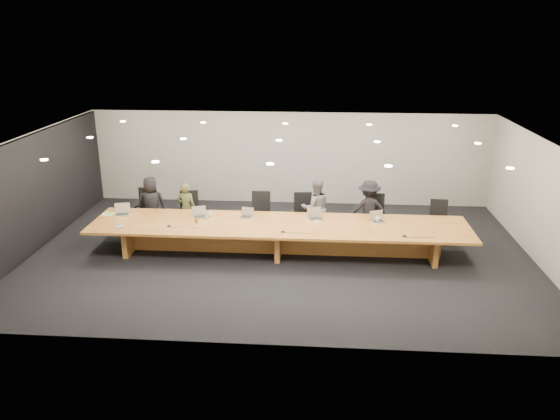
% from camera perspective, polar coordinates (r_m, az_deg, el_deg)
% --- Properties ---
extents(ground, '(12.00, 12.00, 0.00)m').
position_cam_1_polar(ground, '(13.26, -0.10, -4.51)').
color(ground, black).
rests_on(ground, ground).
extents(back_wall, '(12.00, 0.02, 2.80)m').
position_cam_1_polar(back_wall, '(16.62, 0.95, 5.42)').
color(back_wall, '#B4B0A4').
rests_on(back_wall, ground).
extents(left_wall_panel, '(0.08, 7.84, 2.74)m').
position_cam_1_polar(left_wall_panel, '(14.48, -24.26, 1.58)').
color(left_wall_panel, black).
rests_on(left_wall_panel, ground).
extents(conference_table, '(9.00, 1.80, 0.75)m').
position_cam_1_polar(conference_table, '(13.06, -0.10, -2.42)').
color(conference_table, brown).
rests_on(conference_table, ground).
extents(chair_far_left, '(0.70, 0.70, 1.18)m').
position_cam_1_polar(chair_far_left, '(14.82, -13.97, -0.09)').
color(chair_far_left, black).
rests_on(chair_far_left, ground).
extents(chair_left, '(0.70, 0.70, 1.14)m').
position_cam_1_polar(chair_left, '(14.51, -9.41, -0.27)').
color(chair_left, black).
rests_on(chair_left, ground).
extents(chair_mid_left, '(0.59, 0.59, 1.16)m').
position_cam_1_polar(chair_mid_left, '(14.19, -2.06, -0.42)').
color(chair_mid_left, black).
rests_on(chair_mid_left, ground).
extents(chair_mid_right, '(0.61, 0.61, 1.11)m').
position_cam_1_polar(chair_mid_right, '(14.27, 2.43, -0.42)').
color(chair_mid_right, black).
rests_on(chair_mid_right, ground).
extents(chair_right, '(0.71, 0.71, 1.17)m').
position_cam_1_polar(chair_right, '(14.16, 9.69, -0.68)').
color(chair_right, black).
rests_on(chair_right, ground).
extents(chair_far_right, '(0.59, 0.59, 1.04)m').
position_cam_1_polar(chair_far_right, '(14.48, 16.23, -1.03)').
color(chair_far_right, black).
rests_on(chair_far_right, ground).
extents(person_a, '(0.81, 0.59, 1.51)m').
position_cam_1_polar(person_a, '(14.75, -13.27, 0.55)').
color(person_a, black).
rests_on(person_a, ground).
extents(person_b, '(0.55, 0.40, 1.40)m').
position_cam_1_polar(person_b, '(14.44, -9.75, 0.16)').
color(person_b, '#3B3B20').
rests_on(person_b, ground).
extents(person_c, '(0.86, 0.73, 1.56)m').
position_cam_1_polar(person_c, '(14.04, 3.77, 0.21)').
color(person_c, '#575759').
rests_on(person_c, ground).
extents(person_d, '(1.05, 0.66, 1.55)m').
position_cam_1_polar(person_d, '(14.07, 9.24, 0.02)').
color(person_d, black).
rests_on(person_d, ground).
extents(laptop_a, '(0.42, 0.34, 0.29)m').
position_cam_1_polar(laptop_a, '(14.09, -16.21, 0.04)').
color(laptop_a, '#C6B797').
rests_on(laptop_a, conference_table).
extents(laptop_b, '(0.40, 0.35, 0.27)m').
position_cam_1_polar(laptop_b, '(13.52, -8.41, -0.24)').
color(laptop_b, tan).
rests_on(laptop_b, conference_table).
extents(laptop_c, '(0.35, 0.28, 0.24)m').
position_cam_1_polar(laptop_c, '(13.40, -3.57, -0.30)').
color(laptop_c, tan).
rests_on(laptop_c, conference_table).
extents(laptop_d, '(0.42, 0.36, 0.28)m').
position_cam_1_polar(laptop_d, '(13.27, 3.78, -0.41)').
color(laptop_d, tan).
rests_on(laptop_d, conference_table).
extents(laptop_e, '(0.40, 0.35, 0.26)m').
position_cam_1_polar(laptop_e, '(13.27, 10.26, -0.71)').
color(laptop_e, '#BBAD8E').
rests_on(laptop_e, conference_table).
extents(water_bottle, '(0.08, 0.08, 0.21)m').
position_cam_1_polar(water_bottle, '(13.32, -7.32, -0.61)').
color(water_bottle, silver).
rests_on(water_bottle, conference_table).
extents(amber_mug, '(0.10, 0.10, 0.10)m').
position_cam_1_polar(amber_mug, '(13.20, -8.73, -1.12)').
color(amber_mug, brown).
rests_on(amber_mug, conference_table).
extents(paper_cup_near, '(0.07, 0.07, 0.08)m').
position_cam_1_polar(paper_cup_near, '(13.02, 3.89, -1.26)').
color(paper_cup_near, silver).
rests_on(paper_cup_near, conference_table).
extents(paper_cup_far, '(0.11, 0.11, 0.10)m').
position_cam_1_polar(paper_cup_far, '(13.35, 10.15, -0.97)').
color(paper_cup_far, silver).
rests_on(paper_cup_far, conference_table).
extents(notepad, '(0.28, 0.23, 0.02)m').
position_cam_1_polar(notepad, '(14.30, -17.51, -0.39)').
color(notepad, silver).
rests_on(notepad, conference_table).
extents(lime_gadget, '(0.19, 0.13, 0.03)m').
position_cam_1_polar(lime_gadget, '(14.30, -17.45, -0.30)').
color(lime_gadget, '#5DCF37').
rests_on(lime_gadget, notepad).
extents(av_box, '(0.25, 0.22, 0.03)m').
position_cam_1_polar(av_box, '(13.31, -16.46, -1.69)').
color(av_box, '#B2B2B7').
rests_on(av_box, conference_table).
extents(mic_left, '(0.13, 0.13, 0.03)m').
position_cam_1_polar(mic_left, '(13.10, -11.53, -1.61)').
color(mic_left, black).
rests_on(mic_left, conference_table).
extents(mic_center, '(0.14, 0.14, 0.03)m').
position_cam_1_polar(mic_center, '(12.48, 0.30, -2.25)').
color(mic_center, black).
rests_on(mic_center, conference_table).
extents(mic_right, '(0.13, 0.13, 0.03)m').
position_cam_1_polar(mic_right, '(12.55, 12.89, -2.64)').
color(mic_right, black).
rests_on(mic_right, conference_table).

